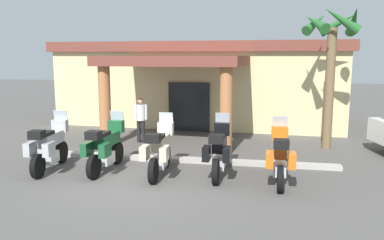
# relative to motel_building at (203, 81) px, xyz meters

# --- Properties ---
(ground_plane) EXTENTS (80.00, 80.00, 0.00)m
(ground_plane) POSITION_rel_motel_building_xyz_m (-0.13, -9.95, -1.96)
(ground_plane) COLOR #514F4C
(motel_building) EXTENTS (13.66, 10.59, 3.84)m
(motel_building) POSITION_rel_motel_building_xyz_m (0.00, 0.00, 0.00)
(motel_building) COLOR beige
(motel_building) RESTS_ON ground_plane
(motorcycle_silver) EXTENTS (0.75, 2.21, 1.61)m
(motorcycle_silver) POSITION_rel_motel_building_xyz_m (-2.83, -9.46, -1.27)
(motorcycle_silver) COLOR black
(motorcycle_silver) RESTS_ON ground_plane
(motorcycle_green) EXTENTS (0.71, 2.21, 1.61)m
(motorcycle_green) POSITION_rel_motel_building_xyz_m (-1.24, -9.24, -1.27)
(motorcycle_green) COLOR black
(motorcycle_green) RESTS_ON ground_plane
(motorcycle_cream) EXTENTS (0.72, 2.21, 1.61)m
(motorcycle_cream) POSITION_rel_motel_building_xyz_m (0.35, -9.30, -1.27)
(motorcycle_cream) COLOR black
(motorcycle_cream) RESTS_ON ground_plane
(motorcycle_black) EXTENTS (0.71, 2.21, 1.61)m
(motorcycle_black) POSITION_rel_motel_building_xyz_m (1.94, -9.08, -1.27)
(motorcycle_black) COLOR black
(motorcycle_black) RESTS_ON ground_plane
(motorcycle_orange) EXTENTS (0.70, 2.21, 1.61)m
(motorcycle_orange) POSITION_rel_motel_building_xyz_m (3.53, -9.38, -1.27)
(motorcycle_orange) COLOR black
(motorcycle_orange) RESTS_ON ground_plane
(pedestrian) EXTENTS (0.53, 0.32, 1.68)m
(pedestrian) POSITION_rel_motel_building_xyz_m (-1.46, -5.44, -0.99)
(pedestrian) COLOR black
(pedestrian) RESTS_ON ground_plane
(palm_tree_near_portico) EXTENTS (2.00, 1.98, 4.88)m
(palm_tree_near_portico) POSITION_rel_motel_building_xyz_m (5.26, -5.09, 1.62)
(palm_tree_near_portico) COLOR brown
(palm_tree_near_portico) RESTS_ON ground_plane
(curb_strip) EXTENTS (9.95, 0.36, 0.12)m
(curb_strip) POSITION_rel_motel_building_xyz_m (0.35, -7.84, -1.90)
(curb_strip) COLOR #ADA89E
(curb_strip) RESTS_ON ground_plane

